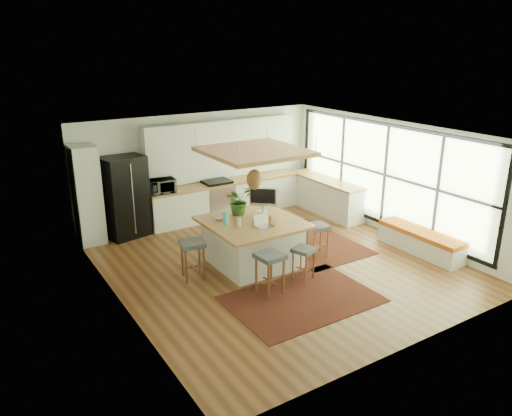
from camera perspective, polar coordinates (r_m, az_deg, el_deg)
floor at (r=10.28m, az=2.45°, el=-6.39°), size 7.00×7.00×0.00m
ceiling at (r=9.46m, az=2.67°, el=8.61°), size 7.00×7.00×0.00m
wall_back at (r=12.70m, az=-6.49°, el=4.88°), size 6.50×0.00×6.50m
wall_front at (r=7.38m, az=18.29°, el=-6.29°), size 6.50×0.00×6.50m
wall_left at (r=8.46m, az=-15.89°, el=-2.83°), size 0.00×7.00×7.00m
wall_right at (r=11.87m, az=15.59°, el=3.33°), size 0.00×7.00×7.00m
window_wall at (r=11.84m, az=15.51°, el=3.54°), size 0.10×6.20×2.60m
pantry at (r=11.53m, az=-19.01°, el=1.39°), size 0.55×0.60×2.25m
back_counter_base at (r=12.92m, az=-3.53°, el=1.00°), size 4.20×0.60×0.88m
back_counter_top at (r=12.78m, az=-3.57°, el=2.97°), size 4.24×0.64×0.05m
backsplash at (r=12.93m, az=-4.25°, el=5.19°), size 4.20×0.02×0.80m
upper_cabinets at (r=12.63m, az=-3.99°, el=8.58°), size 4.20×0.34×0.70m
range at (r=12.79m, az=-4.51°, el=1.08°), size 0.76×0.62×1.00m
right_counter_base at (r=13.28m, az=8.00°, el=1.35°), size 0.60×2.50×0.88m
right_counter_top at (r=13.15m, az=8.09°, el=3.26°), size 0.64×2.54×0.05m
window_bench at (r=11.26m, az=18.54°, el=-3.71°), size 0.52×2.00×0.50m
ceiling_panel at (r=9.75m, az=-0.18°, el=5.04°), size 1.86×1.86×0.80m
rug_near at (r=8.94m, az=5.39°, el=-10.47°), size 2.60×1.80×0.01m
rug_right at (r=11.33m, az=6.29°, el=-4.00°), size 1.80×2.60×0.01m
fridge at (r=11.79m, az=-15.04°, el=1.13°), size 1.09×0.93×1.91m
island at (r=10.08m, az=-0.38°, el=-4.00°), size 1.85×1.85×0.93m
stool_near_left at (r=8.96m, az=1.62°, el=-7.81°), size 0.50×0.50×0.78m
stool_near_right at (r=9.51m, az=5.53°, el=-6.24°), size 0.49×0.49×0.64m
stool_right_front at (r=10.55m, az=7.12°, el=-3.74°), size 0.50×0.50×0.71m
stool_right_back at (r=10.98m, az=4.08°, el=-2.72°), size 0.48×0.48×0.67m
stool_left_side at (r=9.57m, az=-7.34°, el=-6.15°), size 0.54×0.54×0.77m
laptop at (r=9.56m, az=0.97°, el=-1.52°), size 0.35×0.37×0.25m
monitor at (r=10.36m, az=0.80°, el=0.90°), size 0.57×0.54×0.54m
microwave at (r=11.97m, az=-10.84°, el=2.71°), size 0.62×0.37×0.40m
island_plant at (r=10.24m, az=-2.03°, el=0.57°), size 0.71×0.75×0.48m
island_bowl at (r=10.03m, az=-4.36°, el=-1.16°), size 0.27×0.27×0.06m
island_bottle_0 at (r=9.70m, az=-3.46°, el=-1.41°), size 0.07×0.07×0.19m
island_bottle_1 at (r=9.56m, az=-1.95°, el=-1.68°), size 0.07×0.07×0.19m
island_bottle_2 at (r=9.77m, az=1.79°, el=-1.23°), size 0.07×0.07×0.19m
island_bottle_3 at (r=10.09m, az=1.15°, el=-0.56°), size 0.07×0.07×0.19m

